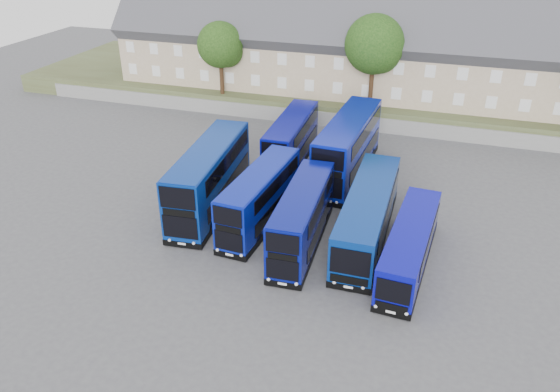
{
  "coord_description": "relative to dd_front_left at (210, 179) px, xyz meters",
  "views": [
    {
      "loc": [
        9.74,
        -27.9,
        20.21
      ],
      "look_at": [
        -0.62,
        4.05,
        2.2
      ],
      "focal_mm": 35.0,
      "sensor_mm": 36.0,
      "label": 1
    }
  ],
  "objects": [
    {
      "name": "earth_bank",
      "position": [
        6.3,
        29.23,
        -1.32
      ],
      "size": [
        80.0,
        20.0,
        2.0
      ],
      "primitive_type": "cube",
      "color": "#484B2A",
      "rests_on": "ground"
    },
    {
      "name": "coach_east_a",
      "position": [
        11.88,
        -0.72,
        -0.62
      ],
      "size": [
        2.83,
        12.77,
        3.48
      ],
      "rotation": [
        0.0,
        0.0,
        0.01
      ],
      "color": "navy",
      "rests_on": "ground"
    },
    {
      "name": "tree_mid",
      "position": [
        8.45,
        20.83,
        5.74
      ],
      "size": [
        5.76,
        5.76,
        9.18
      ],
      "color": "#382314",
      "rests_on": "earth_bank"
    },
    {
      "name": "ground",
      "position": [
        6.3,
        -4.77,
        -2.32
      ],
      "size": [
        120.0,
        120.0,
        0.0
      ],
      "primitive_type": "plane",
      "color": "#4B4B50",
      "rests_on": "ground"
    },
    {
      "name": "dd_front_right",
      "position": [
        7.94,
        -2.96,
        -0.37
      ],
      "size": [
        2.77,
        10.16,
        4.0
      ],
      "rotation": [
        0.0,
        0.0,
        0.05
      ],
      "color": "#060F7D",
      "rests_on": "ground"
    },
    {
      "name": "terrace_row",
      "position": [
        12.31,
        25.23,
        4.27
      ],
      "size": [
        66.0,
        10.4,
        11.2
      ],
      "color": "tan",
      "rests_on": "earth_bank"
    },
    {
      "name": "dd_rear_right",
      "position": [
        8.54,
        8.67,
        0.07
      ],
      "size": [
        3.43,
        12.38,
        4.87
      ],
      "rotation": [
        0.0,
        0.0,
        -0.05
      ],
      "color": "#0818A1",
      "rests_on": "ground"
    },
    {
      "name": "coach_east_b",
      "position": [
        14.96,
        -3.24,
        -0.9
      ],
      "size": [
        2.93,
        10.77,
        2.91
      ],
      "rotation": [
        0.0,
        0.0,
        -0.06
      ],
      "color": "#080AA0",
      "rests_on": "ground"
    },
    {
      "name": "tree_west",
      "position": [
        -7.55,
        20.33,
        4.73
      ],
      "size": [
        4.8,
        4.8,
        7.65
      ],
      "color": "#382314",
      "rests_on": "earth_bank"
    },
    {
      "name": "dd_front_left",
      "position": [
        0.0,
        0.0,
        0.0
      ],
      "size": [
        3.77,
        12.08,
        4.73
      ],
      "rotation": [
        0.0,
        0.0,
        0.09
      ],
      "color": "navy",
      "rests_on": "ground"
    },
    {
      "name": "dd_rear_left",
      "position": [
        3.45,
        9.35,
        -0.29
      ],
      "size": [
        2.72,
        10.5,
        4.14
      ],
      "rotation": [
        0.0,
        0.0,
        0.03
      ],
      "color": "#070D8F",
      "rests_on": "ground"
    },
    {
      "name": "retaining_wall",
      "position": [
        6.3,
        19.23,
        -1.57
      ],
      "size": [
        70.0,
        0.4,
        1.5
      ],
      "primitive_type": "cube",
      "color": "slate",
      "rests_on": "ground"
    },
    {
      "name": "dd_front_mid",
      "position": [
        4.34,
        -1.14,
        -0.38
      ],
      "size": [
        2.94,
        10.13,
        3.97
      ],
      "rotation": [
        0.0,
        0.0,
        -0.06
      ],
      "color": "#08199D",
      "rests_on": "ground"
    }
  ]
}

